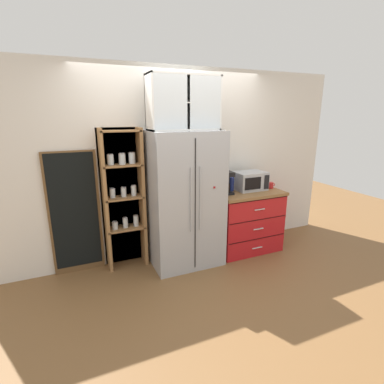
{
  "coord_description": "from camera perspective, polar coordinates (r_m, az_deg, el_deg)",
  "views": [
    {
      "loc": [
        -1.33,
        -3.3,
        1.95
      ],
      "look_at": [
        0.1,
        0.02,
        0.97
      ],
      "focal_mm": 26.96,
      "sensor_mm": 36.0,
      "label": 1
    }
  ],
  "objects": [
    {
      "name": "refrigerator",
      "position": [
        3.74,
        -1.41,
        -1.46
      ],
      "size": [
        0.9,
        0.68,
        1.76
      ],
      "color": "#ADAFB5",
      "rests_on": "ground"
    },
    {
      "name": "pantry_shelf_column",
      "position": [
        3.78,
        -13.46,
        -0.79
      ],
      "size": [
        0.54,
        0.27,
        1.79
      ],
      "color": "brown",
      "rests_on": "ground"
    },
    {
      "name": "chalkboard_menu",
      "position": [
        3.81,
        -22.18,
        -3.93
      ],
      "size": [
        0.6,
        0.04,
        1.54
      ],
      "color": "brown",
      "rests_on": "ground"
    },
    {
      "name": "ground_plane",
      "position": [
        4.06,
        -1.2,
        -13.51
      ],
      "size": [
        10.77,
        10.77,
        0.0
      ],
      "primitive_type": "plane",
      "color": "brown"
    },
    {
      "name": "wall_back_cream",
      "position": [
        3.99,
        -3.48,
        5.44
      ],
      "size": [
        5.07,
        0.1,
        2.55
      ],
      "primitive_type": "cube",
      "color": "silver",
      "rests_on": "ground"
    },
    {
      "name": "bottle_cobalt",
      "position": [
        4.12,
        7.86,
        1.87
      ],
      "size": [
        0.07,
        0.07,
        0.28
      ],
      "color": "navy",
      "rests_on": "counter_cabinet"
    },
    {
      "name": "mug_red",
      "position": [
        4.41,
        15.33,
        1.28
      ],
      "size": [
        0.11,
        0.08,
        0.09
      ],
      "color": "red",
      "rests_on": "counter_cabinet"
    },
    {
      "name": "microwave",
      "position": [
        4.24,
        11.39,
        2.2
      ],
      "size": [
        0.44,
        0.33,
        0.26
      ],
      "color": "#ADAFB5",
      "rests_on": "counter_cabinet"
    },
    {
      "name": "counter_cabinet",
      "position": [
        4.32,
        10.51,
        -5.43
      ],
      "size": [
        0.97,
        0.66,
        0.89
      ],
      "color": "red",
      "rests_on": "ground"
    },
    {
      "name": "coffee_maker",
      "position": [
        3.97,
        6.51,
        1.89
      ],
      "size": [
        0.17,
        0.2,
        0.31
      ],
      "color": "black",
      "rests_on": "counter_cabinet"
    },
    {
      "name": "upper_cabinet",
      "position": [
        3.63,
        -1.83,
        17.18
      ],
      "size": [
        0.87,
        0.32,
        0.64
      ],
      "color": "silver",
      "rests_on": "refrigerator"
    }
  ]
}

